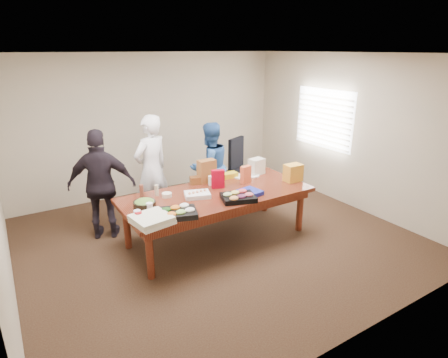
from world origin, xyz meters
TOP-DOWN VIEW (x-y plane):
  - floor at (0.00, 0.00)m, footprint 5.50×5.00m
  - ceiling at (0.00, 0.00)m, footprint 5.50×5.00m
  - wall_back at (0.00, 2.50)m, footprint 5.50×0.04m
  - wall_front at (0.00, -2.50)m, footprint 5.50×0.04m
  - wall_right at (2.75, 0.00)m, footprint 0.04×5.00m
  - window_panel at (2.72, 0.60)m, footprint 0.03×1.40m
  - window_blinds at (2.68, 0.60)m, footprint 0.04×1.36m
  - conference_table at (0.00, 0.00)m, footprint 2.80×1.20m
  - office_chair at (1.27, 1.22)m, footprint 0.73×0.73m
  - person_center at (-0.57, 1.14)m, footprint 0.76×0.63m
  - person_right at (0.47, 1.04)m, footprint 0.82×0.67m
  - person_left at (-1.41, 0.98)m, footprint 1.07×0.78m
  - veggie_tray at (-0.83, -0.42)m, footprint 0.56×0.49m
  - fruit_tray at (0.11, -0.39)m, footprint 0.55×0.49m
  - sheet_cake at (-0.32, 0.02)m, footprint 0.42×0.36m
  - salad_bowl at (-1.10, 0.03)m, footprint 0.37×0.37m
  - chip_bag_blue at (0.32, -0.31)m, footprint 0.44×0.36m
  - chip_bag_red at (0.12, 0.17)m, footprint 0.21×0.14m
  - chip_bag_yellow at (1.29, -0.15)m, footprint 0.19×0.11m
  - chip_bag_orange at (0.61, 0.14)m, footprint 0.19×0.11m
  - mayo_jar at (0.10, 0.34)m, footprint 0.11×0.11m
  - mustard_bottle at (0.25, 0.37)m, footprint 0.08×0.08m
  - dressing_bottle at (-0.99, 0.44)m, footprint 0.07×0.07m
  - ranch_bottle at (-0.80, 0.37)m, footprint 0.06×0.06m
  - banana_bunch at (0.52, 0.48)m, footprint 0.26×0.15m
  - bread_loaf at (-0.03, 0.50)m, footprint 0.31×0.19m
  - kraft_bag at (0.10, 0.50)m, footprint 0.28×0.16m
  - red_cup at (-1.30, -0.29)m, footprint 0.10×0.10m
  - clear_cup_a at (-1.30, -0.25)m, footprint 0.11×0.11m
  - clear_cup_b at (-1.08, -0.10)m, footprint 0.10×0.10m
  - pizza_box_lower at (-1.18, -0.44)m, footprint 0.49×0.49m
  - pizza_box_upper at (-1.19, -0.44)m, footprint 0.49×0.49m
  - plate_a at (0.88, 0.38)m, footprint 0.36×0.36m
  - plate_b at (0.71, 0.41)m, footprint 0.27×0.27m
  - dip_bowl_a at (0.26, 0.44)m, footprint 0.16×0.16m
  - dip_bowl_b at (-0.69, 0.25)m, footprint 0.16×0.16m
  - grocery_bag_white at (1.01, 0.40)m, footprint 0.27×0.21m
  - grocery_bag_yellow at (1.30, -0.19)m, footprint 0.28×0.20m

SIDE VIEW (x-z plane):
  - floor at x=0.00m, z-range -0.02..0.00m
  - conference_table at x=0.00m, z-range 0.00..0.75m
  - office_chair at x=1.27m, z-range 0.00..1.09m
  - plate_a at x=0.88m, z-range 0.75..0.77m
  - plate_b at x=0.71m, z-range 0.75..0.77m
  - pizza_box_lower at x=-1.18m, z-range 0.75..0.80m
  - dip_bowl_b at x=-0.69m, z-range 0.75..0.81m
  - dip_bowl_a at x=0.26m, z-range 0.75..0.81m
  - chip_bag_blue at x=0.32m, z-range 0.75..0.81m
  - sheet_cake at x=-0.32m, z-range 0.75..0.81m
  - fruit_tray at x=0.11m, z-range 0.75..0.82m
  - veggie_tray at x=-0.83m, z-range 0.75..0.82m
  - person_right at x=0.47m, z-range 0.00..1.58m
  - banana_bunch at x=0.52m, z-range 0.75..0.83m
  - salad_bowl at x=-1.10m, z-range 0.75..0.85m
  - bread_loaf at x=-0.03m, z-range 0.75..0.87m
  - red_cup at x=-1.30m, z-range 0.75..0.87m
  - clear_cup_b at x=-1.08m, z-range 0.75..0.87m
  - clear_cup_a at x=-1.30m, z-range 0.75..0.87m
  - mayo_jar at x=0.10m, z-range 0.75..0.89m
  - pizza_box_upper at x=-1.19m, z-range 0.80..0.85m
  - ranch_bottle at x=-0.80m, z-range 0.75..0.91m
  - mustard_bottle at x=0.25m, z-range 0.75..0.93m
  - dressing_bottle at x=-0.99m, z-range 0.75..0.93m
  - person_left at x=-1.41m, z-range 0.00..1.68m
  - grocery_bag_white at x=1.01m, z-range 0.75..1.02m
  - chip_bag_yellow at x=1.29m, z-range 0.75..1.02m
  - chip_bag_orange at x=0.61m, z-range 0.75..1.02m
  - grocery_bag_yellow at x=1.30m, z-range 0.75..1.02m
  - chip_bag_red at x=0.12m, z-range 0.75..1.03m
  - person_center at x=-0.57m, z-range 0.00..1.79m
  - kraft_bag at x=0.10m, z-range 0.75..1.11m
  - wall_back at x=0.00m, z-range 0.00..2.70m
  - wall_front at x=0.00m, z-range 0.00..2.70m
  - wall_right at x=2.75m, z-range 0.00..2.70m
  - window_panel at x=2.72m, z-range 0.95..2.05m
  - window_blinds at x=2.68m, z-range 1.00..2.00m
  - ceiling at x=0.00m, z-range 2.70..2.72m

